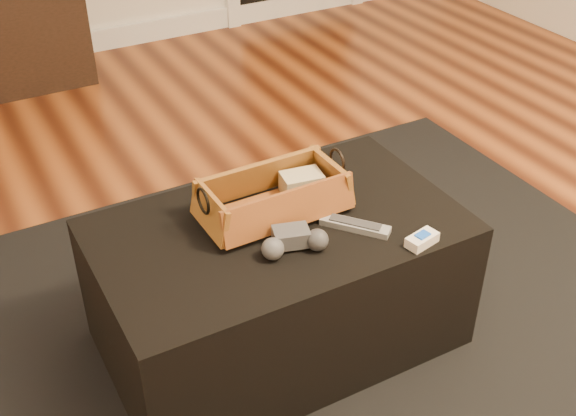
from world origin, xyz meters
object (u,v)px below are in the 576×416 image
ottoman (279,284)px  wicker_basket (273,198)px  cream_gadget (422,240)px  game_controller (294,241)px  tv_remote (270,210)px  silver_remote (355,225)px

ottoman → wicker_basket: size_ratio=2.37×
cream_gadget → wicker_basket: bearing=130.9°
cream_gadget → game_controller: bearing=155.6°
wicker_basket → game_controller: size_ratio=2.26×
wicker_basket → cream_gadget: wicker_basket is taller
ottoman → wicker_basket: wicker_basket is taller
ottoman → game_controller: (-0.02, -0.12, 0.24)m
ottoman → game_controller: game_controller is taller
tv_remote → game_controller: (-0.01, -0.16, 0.00)m
game_controller → tv_remote: bearing=85.1°
game_controller → ottoman: bearing=81.2°
tv_remote → silver_remote: bearing=-47.8°
wicker_basket → ottoman: bearing=-105.7°
game_controller → silver_remote: bearing=1.3°
wicker_basket → tv_remote: bearing=-142.2°
game_controller → cream_gadget: bearing=-24.4°
ottoman → game_controller: 0.27m
silver_remote → ottoman: bearing=146.3°
tv_remote → game_controller: 0.16m
game_controller → silver_remote: (0.19, 0.00, -0.02)m
silver_remote → cream_gadget: (0.11, -0.14, 0.00)m
tv_remote → silver_remote: (0.18, -0.15, -0.02)m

